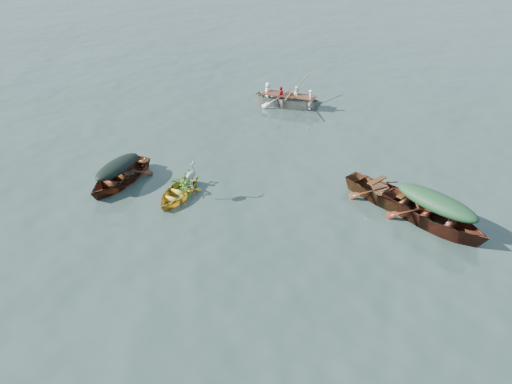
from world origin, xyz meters
TOP-DOWN VIEW (x-y plane):
  - ground at (0.00, 0.00)m, footprint 140.00×140.00m
  - yellow_dinghy at (-2.73, 0.29)m, footprint 1.83×2.88m
  - dark_covered_boat at (-4.99, -0.21)m, footprint 2.22×4.09m
  - green_tarp_boat at (4.66, 3.67)m, footprint 5.05×2.62m
  - open_wooden_boat at (3.10, 4.05)m, footprint 4.75×2.33m
  - rowed_boat at (-4.30, 9.46)m, footprint 4.80×2.58m
  - dark_tarp_cover at (-4.99, -0.21)m, footprint 1.22×2.25m
  - green_tarp_cover at (4.66, 3.67)m, footprint 2.78×1.44m
  - thwart_benches at (3.10, 4.05)m, footprint 2.40×1.30m
  - heron at (-2.21, 0.49)m, footprint 0.38×0.46m
  - dinghy_weeds at (-2.85, 0.83)m, footprint 0.92×1.05m
  - rowers at (-4.30, 9.46)m, footprint 3.44×2.07m
  - oars at (-4.30, 9.46)m, footprint 1.29×2.66m

SIDE VIEW (x-z plane):
  - ground at x=0.00m, z-range 0.00..0.00m
  - yellow_dinghy at x=-2.73m, z-range -0.34..0.34m
  - dark_covered_boat at x=-4.99m, z-range -0.49..0.49m
  - green_tarp_boat at x=4.66m, z-range -0.58..0.58m
  - open_wooden_boat at x=3.10m, z-range -0.54..0.54m
  - rowed_boat at x=-4.30m, z-range -0.56..0.56m
  - thwart_benches at x=3.10m, z-range 0.54..0.58m
  - oars at x=-4.30m, z-range 0.56..0.62m
  - dinghy_weeds at x=-2.85m, z-range 0.34..0.94m
  - dark_tarp_cover at x=-4.99m, z-range 0.49..0.89m
  - heron at x=-2.21m, z-range 0.34..1.26m
  - green_tarp_cover at x=4.66m, z-range 0.58..1.10m
  - rowers at x=-4.30m, z-range 0.56..1.32m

